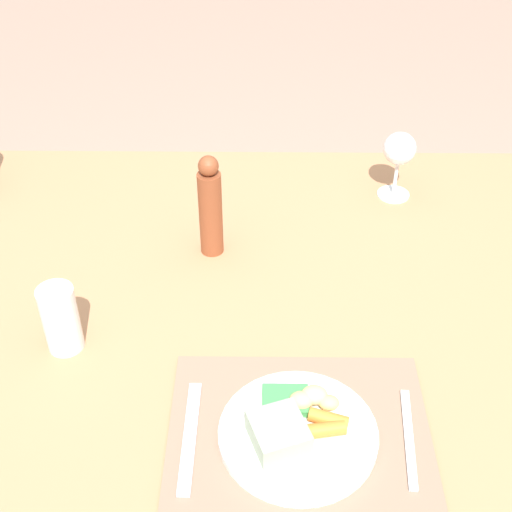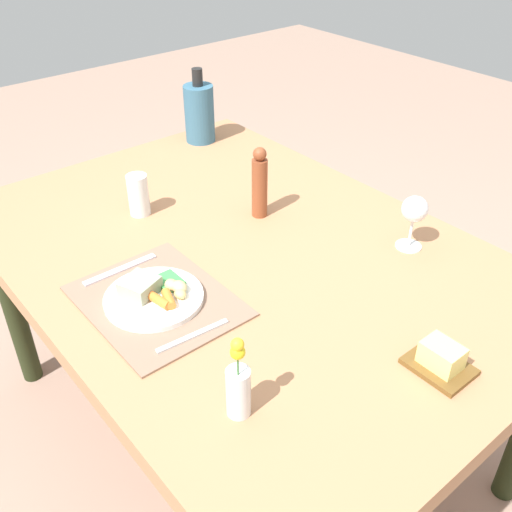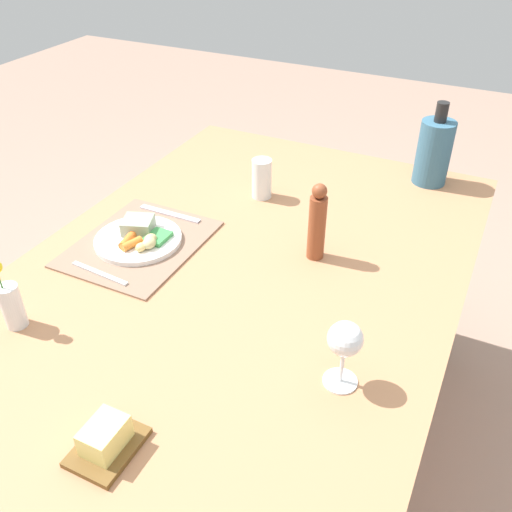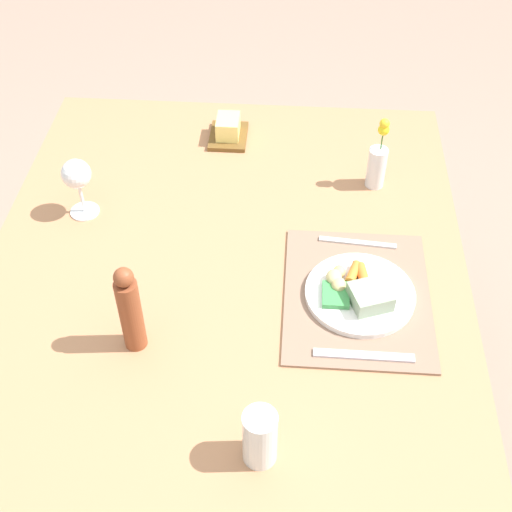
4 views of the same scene
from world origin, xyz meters
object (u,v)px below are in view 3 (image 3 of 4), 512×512
object	(u,v)px
knife	(100,273)
water_tumbler	(262,181)
dinner_plate	(139,237)
wine_glass	(345,342)
dining_table	(243,284)
pepper_mill	(317,223)
flower_vase	(10,301)
fork	(170,214)
cooler_bottle	(434,151)
butter_dish	(106,440)

from	to	relation	value
knife	water_tumbler	world-z (taller)	water_tumbler
water_tumbler	knife	bearing A→B (deg)	-19.17
knife	dinner_plate	bearing A→B (deg)	-176.55
dinner_plate	wine_glass	bearing A→B (deg)	70.11
dining_table	wine_glass	world-z (taller)	wine_glass
pepper_mill	wine_glass	size ratio (longest dim) A/B	1.40
pepper_mill	flower_vase	distance (m)	0.74
dinner_plate	knife	xyz separation A→B (m)	(0.16, -0.00, -0.01)
wine_glass	knife	bearing A→B (deg)	-96.15
knife	wine_glass	world-z (taller)	wine_glass
fork	water_tumbler	distance (m)	0.30
knife	flower_vase	world-z (taller)	flower_vase
dining_table	cooler_bottle	bearing A→B (deg)	153.17
water_tumbler	butter_dish	world-z (taller)	water_tumbler
wine_glass	fork	bearing A→B (deg)	-120.85
water_tumbler	wine_glass	xyz separation A→B (m)	(0.61, 0.46, 0.06)
water_tumbler	flower_vase	size ratio (longest dim) A/B	0.64
fork	wine_glass	xyz separation A→B (m)	(0.39, 0.65, 0.10)
knife	pepper_mill	distance (m)	0.56
dining_table	dinner_plate	bearing A→B (deg)	-82.46
dinner_plate	water_tumbler	bearing A→B (deg)	153.98
dinner_plate	cooler_bottle	size ratio (longest dim) A/B	0.89
flower_vase	dinner_plate	bearing A→B (deg)	172.13
knife	fork	bearing A→B (deg)	-175.06
pepper_mill	butter_dish	size ratio (longest dim) A/B	1.63
dining_table	butter_dish	bearing A→B (deg)	3.71
dinner_plate	dining_table	bearing A→B (deg)	97.54
cooler_bottle	flower_vase	distance (m)	1.29
dining_table	wine_glass	distance (m)	0.48
dinner_plate	pepper_mill	bearing A→B (deg)	108.47
fork	wine_glass	size ratio (longest dim) A/B	1.31
fork	pepper_mill	bearing A→B (deg)	89.65
dining_table	butter_dish	world-z (taller)	butter_dish
fork	cooler_bottle	world-z (taller)	cooler_bottle
butter_dish	dinner_plate	bearing A→B (deg)	-149.37
flower_vase	butter_dish	size ratio (longest dim) A/B	1.47
water_tumbler	cooler_bottle	bearing A→B (deg)	125.99
fork	knife	size ratio (longest dim) A/B	1.13
fork	wine_glass	distance (m)	0.77
dining_table	fork	xyz separation A→B (m)	(-0.12, -0.30, 0.08)
pepper_mill	wine_glass	distance (m)	0.43
water_tumbler	flower_vase	xyz separation A→B (m)	(0.77, -0.24, 0.02)
dining_table	wine_glass	size ratio (longest dim) A/B	10.20
dinner_plate	wine_glass	xyz separation A→B (m)	(0.23, 0.65, 0.09)
cooler_bottle	flower_vase	bearing A→B (deg)	-32.04
dining_table	pepper_mill	size ratio (longest dim) A/B	7.27
water_tumbler	flower_vase	distance (m)	0.81
butter_dish	knife	bearing A→B (deg)	-139.73
flower_vase	butter_dish	distance (m)	0.43
wine_glass	dining_table	bearing A→B (deg)	-127.61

